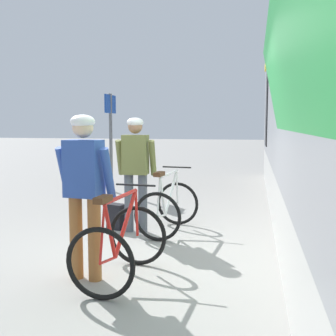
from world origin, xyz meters
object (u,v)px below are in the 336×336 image
bicycle_far_red (121,244)px  platform_sign_post (111,126)px  cyclist_far_in_blue (84,182)px  backpack_on_platform (116,216)px  bicycle_near_white (168,207)px  cyclist_near_in_olive (136,164)px

bicycle_far_red → platform_sign_post: platform_sign_post is taller
cyclist_far_in_blue → bicycle_far_red: cyclist_far_in_blue is taller
bicycle_far_red → backpack_on_platform: 2.22m
cyclist_far_in_blue → bicycle_near_white: (0.47, 2.05, -0.65)m
cyclist_far_in_blue → backpack_on_platform: (-0.38, 2.10, -0.85)m
bicycle_near_white → platform_sign_post: bearing=121.9°
cyclist_far_in_blue → bicycle_far_red: 0.76m
cyclist_far_in_blue → bicycle_near_white: size_ratio=1.55×
bicycle_far_red → platform_sign_post: 6.03m
cyclist_near_in_olive → bicycle_far_red: (0.41, -1.97, -0.65)m
cyclist_near_in_olive → bicycle_near_white: bearing=6.7°
bicycle_far_red → platform_sign_post: (-2.09, 5.53, 1.22)m
platform_sign_post → bicycle_near_white: bearing=-58.1°
backpack_on_platform → bicycle_near_white: bearing=18.7°
cyclist_near_in_olive → bicycle_far_red: bearing=-78.2°
cyclist_near_in_olive → platform_sign_post: (-1.68, 3.56, 0.57)m
cyclist_far_in_blue → platform_sign_post: platform_sign_post is taller
cyclist_far_in_blue → platform_sign_post: (-1.71, 5.55, 0.57)m
cyclist_near_in_olive → platform_sign_post: 3.97m
cyclist_far_in_blue → backpack_on_platform: 2.29m
cyclist_near_in_olive → bicycle_near_white: size_ratio=1.55×
bicycle_near_white → platform_sign_post: 4.30m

